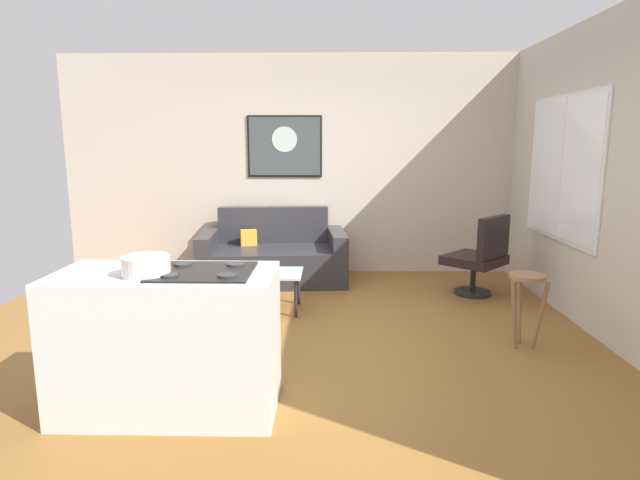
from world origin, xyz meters
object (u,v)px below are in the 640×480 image
couch (273,258)px  mixing_bowl (146,266)px  coffee_table (253,275)px  armchair (480,256)px  bar_stool (526,293)px  wall_painting (285,146)px

couch → mixing_bowl: size_ratio=6.43×
coffee_table → armchair: armchair is taller
bar_stool → armchair: bearing=88.3°
coffee_table → armchair: bearing=13.1°
bar_stool → mixing_bowl: size_ratio=2.18×
couch → bar_stool: size_ratio=2.94×
coffee_table → armchair: 2.52m
coffee_table → wall_painting: (0.19, 1.67, 1.28)m
bar_stool → wall_painting: 3.61m
wall_painting → armchair: bearing=-25.8°
bar_stool → mixing_bowl: bearing=-156.4°
armchair → bar_stool: (-0.04, -1.49, 0.02)m
couch → bar_stool: couch is taller
wall_painting → mixing_bowl: bearing=-97.6°
couch → wall_painting: wall_painting is taller
couch → bar_stool: 3.14m
coffee_table → mixing_bowl: mixing_bowl is taller
couch → coffee_table: 1.18m
coffee_table → wall_painting: wall_painting is taller
couch → mixing_bowl: 3.37m
bar_stool → mixing_bowl: 3.01m
coffee_table → bar_stool: size_ratio=1.61×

